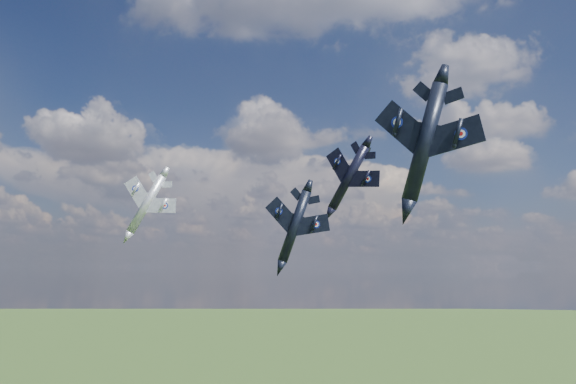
% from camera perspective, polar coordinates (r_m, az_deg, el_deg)
% --- Properties ---
extents(jet_lead_navy, '(11.12, 14.32, 5.99)m').
position_cam_1_polar(jet_lead_navy, '(75.03, 0.68, -3.48)').
color(jet_lead_navy, black).
extents(jet_right_navy, '(14.12, 16.39, 5.64)m').
position_cam_1_polar(jet_right_navy, '(48.56, 13.73, 4.95)').
color(jet_right_navy, black).
extents(jet_high_navy, '(14.66, 17.03, 7.99)m').
position_cam_1_polar(jet_high_navy, '(83.58, 6.19, 1.48)').
color(jet_high_navy, black).
extents(jet_left_silver, '(10.95, 14.23, 7.10)m').
position_cam_1_polar(jet_left_silver, '(87.33, -14.18, -1.17)').
color(jet_left_silver, '#96989F').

